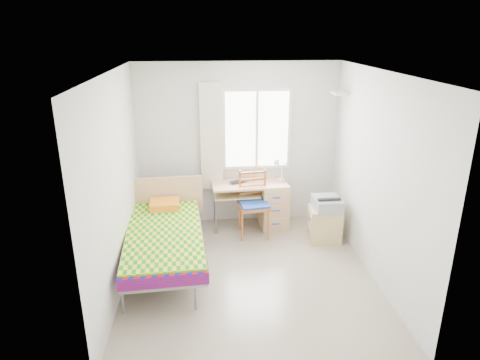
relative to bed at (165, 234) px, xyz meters
name	(u,v)px	position (x,y,z in m)	size (l,w,h in m)	color
floor	(249,274)	(1.10, -0.36, -0.45)	(3.50, 3.50, 0.00)	#BCAD93
ceiling	(251,72)	(1.10, -0.36, 2.15)	(3.50, 3.50, 0.00)	white
wall_back	(238,145)	(1.10, 1.39, 0.85)	(3.20, 3.20, 0.00)	silver
wall_left	(116,186)	(-0.50, -0.36, 0.85)	(3.50, 3.50, 0.00)	silver
wall_right	(377,178)	(2.70, -0.36, 0.85)	(3.50, 3.50, 0.00)	silver
window	(257,129)	(1.40, 1.37, 1.10)	(1.10, 0.04, 1.30)	white
curtain	(211,137)	(0.68, 1.32, 1.00)	(0.35, 0.05, 1.70)	#F2E5C8
floating_shelf	(339,93)	(2.59, 1.04, 1.70)	(0.20, 0.32, 0.03)	white
bed	(165,234)	(0.00, 0.00, 0.00)	(1.14, 2.22, 0.93)	gray
desk	(269,202)	(1.58, 1.10, -0.05)	(1.22, 0.61, 0.74)	tan
chair	(254,200)	(1.30, 0.83, 0.11)	(0.49, 0.49, 1.02)	brown
cabinet	(324,224)	(2.35, 0.53, -0.20)	(0.51, 0.46, 0.51)	tan
printer	(327,203)	(2.35, 0.51, 0.15)	(0.39, 0.45, 0.19)	#93959A
laptop	(240,183)	(1.11, 1.12, 0.30)	(0.30, 0.20, 0.02)	black
pen_cup	(254,177)	(1.35, 1.24, 0.34)	(0.07, 0.07, 0.09)	orange
task_lamp	(280,168)	(1.73, 1.07, 0.55)	(0.23, 0.32, 0.41)	white
book	(238,193)	(1.08, 1.11, 0.14)	(0.16, 0.22, 0.02)	gray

